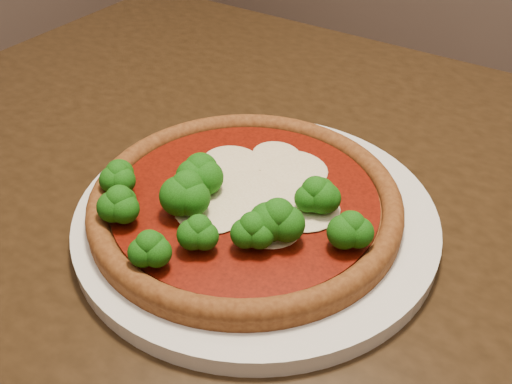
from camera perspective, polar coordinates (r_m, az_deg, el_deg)
The scene contains 3 objects.
dining_table at distance 0.66m, azimuth 3.81°, elevation -7.31°, with size 1.22×0.95×0.75m.
plate at distance 0.56m, azimuth -0.00°, elevation -2.49°, with size 0.35×0.35×0.02m, color white.
pizza at distance 0.54m, azimuth -1.31°, elevation -0.85°, with size 0.30×0.30×0.06m.
Camera 1 is at (0.01, -0.18, 1.12)m, focal length 40.00 mm.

